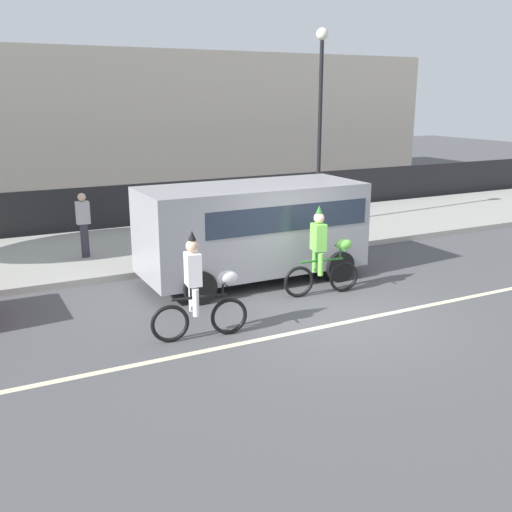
% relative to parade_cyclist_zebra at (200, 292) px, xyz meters
% --- Properties ---
extents(ground_plane, '(80.00, 80.00, 0.00)m').
position_rel_parade_cyclist_zebra_xyz_m(ground_plane, '(2.66, -0.05, -0.84)').
color(ground_plane, '#4C4C4F').
extents(road_centre_line, '(36.00, 0.14, 0.01)m').
position_rel_parade_cyclist_zebra_xyz_m(road_centre_line, '(2.66, -0.55, -0.84)').
color(road_centre_line, beige).
rests_on(road_centre_line, ground).
extents(sidewalk_curb, '(60.00, 5.00, 0.15)m').
position_rel_parade_cyclist_zebra_xyz_m(sidewalk_curb, '(2.66, 6.45, -0.77)').
color(sidewalk_curb, '#9E9B93').
rests_on(sidewalk_curb, ground).
extents(fence_line, '(40.00, 0.08, 1.40)m').
position_rel_parade_cyclist_zebra_xyz_m(fence_line, '(2.66, 9.35, -0.14)').
color(fence_line, black).
rests_on(fence_line, ground).
extents(building_backdrop, '(28.00, 8.00, 5.84)m').
position_rel_parade_cyclist_zebra_xyz_m(building_backdrop, '(2.93, 17.95, 2.08)').
color(building_backdrop, '#B2A899').
rests_on(building_backdrop, ground).
extents(parade_cyclist_zebra, '(1.71, 0.51, 1.92)m').
position_rel_parade_cyclist_zebra_xyz_m(parade_cyclist_zebra, '(0.00, 0.00, 0.00)').
color(parade_cyclist_zebra, black).
rests_on(parade_cyclist_zebra, ground).
extents(parade_cyclist_lime, '(1.71, 0.51, 1.92)m').
position_rel_parade_cyclist_zebra_xyz_m(parade_cyclist_lime, '(3.18, 1.03, 0.00)').
color(parade_cyclist_lime, black).
rests_on(parade_cyclist_lime, ground).
extents(parked_van_grey, '(5.00, 2.22, 2.18)m').
position_rel_parade_cyclist_zebra_xyz_m(parked_van_grey, '(2.41, 2.65, 0.44)').
color(parked_van_grey, '#99999E').
rests_on(parked_van_grey, ground).
extents(street_lamp_post, '(0.36, 0.36, 5.86)m').
position_rel_parade_cyclist_zebra_xyz_m(street_lamp_post, '(6.64, 6.58, 3.15)').
color(street_lamp_post, black).
rests_on(street_lamp_post, sidewalk_curb).
extents(pedestrian_onlooker, '(0.32, 0.20, 1.62)m').
position_rel_parade_cyclist_zebra_xyz_m(pedestrian_onlooker, '(-0.74, 5.87, 0.17)').
color(pedestrian_onlooker, '#33333D').
rests_on(pedestrian_onlooker, sidewalk_curb).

